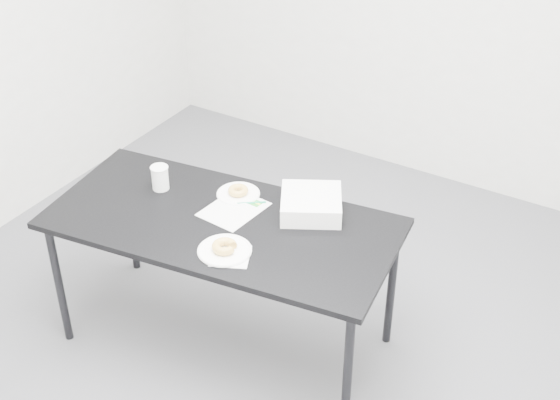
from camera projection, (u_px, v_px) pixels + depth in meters
The scene contains 13 objects.
floor at pixel (266, 329), 4.29m from camera, with size 4.00×4.00×0.00m, color #4C4D52.
table at pixel (222, 231), 3.83m from camera, with size 1.80×1.01×0.78m.
scorecard at pixel (234, 209), 3.88m from camera, with size 0.24×0.31×0.00m, color white.
logo_patch at pixel (256, 203), 3.92m from camera, with size 0.05×0.05×0.00m, color green.
pen at pixel (252, 203), 3.91m from camera, with size 0.01×0.01×0.14m, color #0C855F.
napkin at pixel (230, 256), 3.56m from camera, with size 0.18×0.18×0.00m, color white.
plate_near at pixel (225, 250), 3.58m from camera, with size 0.25×0.25×0.01m, color white.
donut_near at pixel (224, 246), 3.57m from camera, with size 0.12×0.12×0.04m, color gold.
plate_far at pixel (238, 194), 3.99m from camera, with size 0.22×0.22×0.01m, color white.
donut_far at pixel (238, 190), 3.98m from camera, with size 0.10×0.10×0.03m, color gold.
coffee_cup at pixel (160, 178), 4.00m from camera, with size 0.09×0.09×0.13m, color white.
cup_lid at pixel (324, 216), 3.82m from camera, with size 0.10×0.10×0.01m, color silver.
bakery_box at pixel (311, 204), 3.83m from camera, with size 0.29×0.29×0.10m, color white.
Camera 1 is at (1.71, -2.69, 2.96)m, focal length 50.00 mm.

